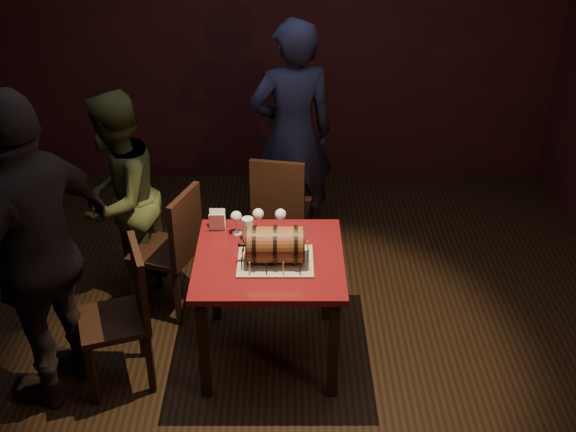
# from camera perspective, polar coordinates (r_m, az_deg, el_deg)

# --- Properties ---
(room_shell) EXTENTS (5.04, 5.04, 2.80)m
(room_shell) POSITION_cam_1_polar(r_m,az_deg,el_deg) (4.13, -1.26, 5.08)
(room_shell) COLOR black
(room_shell) RESTS_ON ground
(pub_table) EXTENTS (0.90, 0.90, 0.75)m
(pub_table) POSITION_cam_1_polar(r_m,az_deg,el_deg) (4.43, -1.48, -4.42)
(pub_table) COLOR #4A0C11
(pub_table) RESTS_ON ground
(cake_board) EXTENTS (0.45, 0.35, 0.01)m
(cake_board) POSITION_cam_1_polar(r_m,az_deg,el_deg) (4.31, -1.00, -3.59)
(cake_board) COLOR #A09381
(cake_board) RESTS_ON pub_table
(barrel_cake) EXTENTS (0.39, 0.23, 0.23)m
(barrel_cake) POSITION_cam_1_polar(r_m,az_deg,el_deg) (4.25, -1.02, -2.29)
(barrel_cake) COLOR brown
(barrel_cake) RESTS_ON cake_board
(birthday_candles) EXTENTS (0.40, 0.30, 0.09)m
(birthday_candles) POSITION_cam_1_polar(r_m,az_deg,el_deg) (4.29, -1.01, -3.07)
(birthday_candles) COLOR #F1DC90
(birthday_candles) RESTS_ON cake_board
(wine_glass_left) EXTENTS (0.07, 0.07, 0.16)m
(wine_glass_left) POSITION_cam_1_polar(r_m,az_deg,el_deg) (4.54, -4.11, -0.12)
(wine_glass_left) COLOR silver
(wine_glass_left) RESTS_ON pub_table
(wine_glass_mid) EXTENTS (0.07, 0.07, 0.16)m
(wine_glass_mid) POSITION_cam_1_polar(r_m,az_deg,el_deg) (4.57, -2.37, 0.08)
(wine_glass_mid) COLOR silver
(wine_glass_mid) RESTS_ON pub_table
(wine_glass_right) EXTENTS (0.07, 0.07, 0.16)m
(wine_glass_right) POSITION_cam_1_polar(r_m,az_deg,el_deg) (4.56, -0.59, 0.06)
(wine_glass_right) COLOR silver
(wine_glass_right) RESTS_ON pub_table
(pint_of_ale) EXTENTS (0.07, 0.07, 0.15)m
(pint_of_ale) POSITION_cam_1_polar(r_m,az_deg,el_deg) (4.50, -3.20, -1.07)
(pint_of_ale) COLOR silver
(pint_of_ale) RESTS_ON pub_table
(menu_card) EXTENTS (0.10, 0.05, 0.13)m
(menu_card) POSITION_cam_1_polar(r_m,az_deg,el_deg) (4.62, -5.62, -0.39)
(menu_card) COLOR white
(menu_card) RESTS_ON pub_table
(chair_back) EXTENTS (0.47, 0.47, 0.93)m
(chair_back) POSITION_cam_1_polar(r_m,az_deg,el_deg) (5.38, -0.62, 0.84)
(chair_back) COLOR black
(chair_back) RESTS_ON ground
(chair_left_rear) EXTENTS (0.51, 0.51, 0.93)m
(chair_left_rear) POSITION_cam_1_polar(r_m,az_deg,el_deg) (4.97, -8.98, -2.26)
(chair_left_rear) COLOR black
(chair_left_rear) RESTS_ON ground
(chair_left_front) EXTENTS (0.51, 0.51, 0.93)m
(chair_left_front) POSITION_cam_1_polar(r_m,az_deg,el_deg) (4.42, -12.71, -7.16)
(chair_left_front) COLOR black
(chair_left_front) RESTS_ON ground
(person_back) EXTENTS (0.75, 0.58, 1.82)m
(person_back) POSITION_cam_1_polar(r_m,az_deg,el_deg) (5.59, 0.35, 6.39)
(person_back) COLOR #1B1D37
(person_back) RESTS_ON ground
(person_left_rear) EXTENTS (0.75, 0.87, 1.53)m
(person_left_rear) POSITION_cam_1_polar(r_m,az_deg,el_deg) (5.09, -13.26, 1.26)
(person_left_rear) COLOR #364020
(person_left_rear) RESTS_ON ground
(person_left_front) EXTENTS (0.90, 1.22, 1.93)m
(person_left_front) POSITION_cam_1_polar(r_m,az_deg,el_deg) (4.23, -19.16, -2.83)
(person_left_front) COLOR black
(person_left_front) RESTS_ON ground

